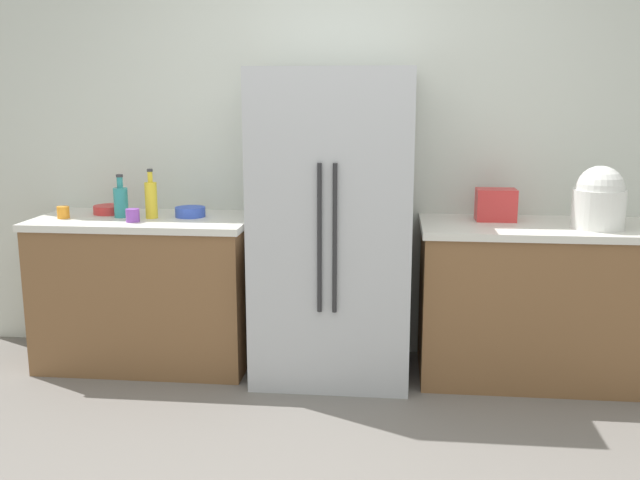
{
  "coord_description": "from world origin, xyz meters",
  "views": [
    {
      "loc": [
        0.31,
        -2.63,
        1.61
      ],
      "look_at": [
        -0.01,
        0.41,
        0.99
      ],
      "focal_mm": 39.77,
      "sensor_mm": 36.0,
      "label": 1
    }
  ],
  "objects_px": {
    "refrigerator": "(333,226)",
    "toaster": "(496,205)",
    "bottle_a": "(151,199)",
    "rice_cooker": "(599,199)",
    "bottle_b": "(121,201)",
    "cup_a": "(63,212)",
    "cup_b": "(133,215)",
    "bowl_a": "(110,210)",
    "bowl_b": "(190,212)"
  },
  "relations": [
    {
      "from": "rice_cooker",
      "to": "bowl_b",
      "type": "relative_size",
      "value": 1.91
    },
    {
      "from": "cup_b",
      "to": "bottle_a",
      "type": "bearing_deg",
      "value": 63.73
    },
    {
      "from": "bottle_b",
      "to": "bowl_b",
      "type": "distance_m",
      "value": 0.41
    },
    {
      "from": "toaster",
      "to": "rice_cooker",
      "type": "xyz_separation_m",
      "value": [
        0.52,
        -0.19,
        0.07
      ]
    },
    {
      "from": "cup_a",
      "to": "toaster",
      "type": "bearing_deg",
      "value": 4.29
    },
    {
      "from": "cup_b",
      "to": "rice_cooker",
      "type": "bearing_deg",
      "value": 1.63
    },
    {
      "from": "refrigerator",
      "to": "cup_b",
      "type": "distance_m",
      "value": 1.15
    },
    {
      "from": "refrigerator",
      "to": "bottle_a",
      "type": "xyz_separation_m",
      "value": [
        -1.08,
        0.03,
        0.14
      ]
    },
    {
      "from": "bottle_a",
      "to": "cup_b",
      "type": "xyz_separation_m",
      "value": [
        -0.07,
        -0.13,
        -0.08
      ]
    },
    {
      "from": "toaster",
      "to": "cup_b",
      "type": "bearing_deg",
      "value": -172.78
    },
    {
      "from": "bottle_a",
      "to": "rice_cooker",
      "type": "bearing_deg",
      "value": -1.36
    },
    {
      "from": "rice_cooker",
      "to": "cup_b",
      "type": "relative_size",
      "value": 4.37
    },
    {
      "from": "toaster",
      "to": "bottle_b",
      "type": "xyz_separation_m",
      "value": [
        -2.19,
        -0.12,
        0.01
      ]
    },
    {
      "from": "bottle_b",
      "to": "bowl_a",
      "type": "xyz_separation_m",
      "value": [
        -0.12,
        0.12,
        -0.07
      ]
    },
    {
      "from": "cup_a",
      "to": "bowl_a",
      "type": "height_order",
      "value": "cup_a"
    },
    {
      "from": "cup_a",
      "to": "cup_b",
      "type": "xyz_separation_m",
      "value": [
        0.45,
        -0.07,
        0.0
      ]
    },
    {
      "from": "toaster",
      "to": "rice_cooker",
      "type": "bearing_deg",
      "value": -19.89
    },
    {
      "from": "toaster",
      "to": "bottle_b",
      "type": "bearing_deg",
      "value": -176.92
    },
    {
      "from": "bottle_b",
      "to": "refrigerator",
      "type": "bearing_deg",
      "value": -1.74
    },
    {
      "from": "bottle_b",
      "to": "toaster",
      "type": "bearing_deg",
      "value": 3.08
    },
    {
      "from": "refrigerator",
      "to": "cup_b",
      "type": "height_order",
      "value": "refrigerator"
    },
    {
      "from": "rice_cooker",
      "to": "bowl_a",
      "type": "relative_size",
      "value": 1.73
    },
    {
      "from": "bottle_b",
      "to": "cup_a",
      "type": "xyz_separation_m",
      "value": [
        -0.33,
        -0.07,
        -0.06
      ]
    },
    {
      "from": "toaster",
      "to": "rice_cooker",
      "type": "relative_size",
      "value": 0.66
    },
    {
      "from": "rice_cooker",
      "to": "bowl_a",
      "type": "distance_m",
      "value": 2.84
    },
    {
      "from": "cup_b",
      "to": "bowl_a",
      "type": "bearing_deg",
      "value": 132.66
    },
    {
      "from": "rice_cooker",
      "to": "bottle_b",
      "type": "relative_size",
      "value": 1.33
    },
    {
      "from": "toaster",
      "to": "refrigerator",
      "type": "bearing_deg",
      "value": -170.44
    },
    {
      "from": "refrigerator",
      "to": "toaster",
      "type": "distance_m",
      "value": 0.95
    },
    {
      "from": "cup_a",
      "to": "cup_b",
      "type": "distance_m",
      "value": 0.46
    },
    {
      "from": "toaster",
      "to": "bottle_b",
      "type": "relative_size",
      "value": 0.88
    },
    {
      "from": "bottle_a",
      "to": "cup_a",
      "type": "xyz_separation_m",
      "value": [
        -0.52,
        -0.06,
        -0.08
      ]
    },
    {
      "from": "rice_cooker",
      "to": "cup_b",
      "type": "distance_m",
      "value": 2.6
    },
    {
      "from": "bowl_a",
      "to": "refrigerator",
      "type": "bearing_deg",
      "value": -6.55
    },
    {
      "from": "cup_b",
      "to": "bowl_a",
      "type": "height_order",
      "value": "cup_b"
    },
    {
      "from": "rice_cooker",
      "to": "refrigerator",
      "type": "bearing_deg",
      "value": 178.73
    },
    {
      "from": "bottle_a",
      "to": "bowl_b",
      "type": "relative_size",
      "value": 1.63
    },
    {
      "from": "cup_b",
      "to": "bowl_a",
      "type": "xyz_separation_m",
      "value": [
        -0.24,
        0.27,
        -0.01
      ]
    },
    {
      "from": "bottle_b",
      "to": "cup_a",
      "type": "bearing_deg",
      "value": -167.72
    },
    {
      "from": "toaster",
      "to": "bowl_b",
      "type": "height_order",
      "value": "toaster"
    },
    {
      "from": "bowl_b",
      "to": "toaster",
      "type": "bearing_deg",
      "value": 1.8
    },
    {
      "from": "cup_a",
      "to": "bowl_a",
      "type": "distance_m",
      "value": 0.28
    },
    {
      "from": "bowl_a",
      "to": "bottle_b",
      "type": "bearing_deg",
      "value": -45.0
    },
    {
      "from": "rice_cooker",
      "to": "cup_b",
      "type": "bearing_deg",
      "value": -178.37
    },
    {
      "from": "bottle_a",
      "to": "bowl_b",
      "type": "xyz_separation_m",
      "value": [
        0.21,
        0.07,
        -0.09
      ]
    },
    {
      "from": "toaster",
      "to": "bowl_b",
      "type": "relative_size",
      "value": 1.26
    },
    {
      "from": "refrigerator",
      "to": "rice_cooker",
      "type": "relative_size",
      "value": 5.16
    },
    {
      "from": "cup_a",
      "to": "bowl_b",
      "type": "xyz_separation_m",
      "value": [
        0.73,
        0.13,
        -0.01
      ]
    },
    {
      "from": "refrigerator",
      "to": "toaster",
      "type": "bearing_deg",
      "value": 9.56
    },
    {
      "from": "toaster",
      "to": "bowl_a",
      "type": "height_order",
      "value": "toaster"
    }
  ]
}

